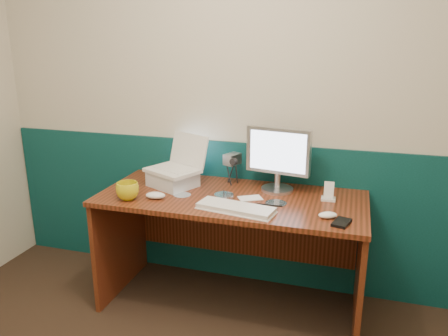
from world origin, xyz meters
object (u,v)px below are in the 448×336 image
(desk, at_px, (231,252))
(monitor, at_px, (278,160))
(keyboard, at_px, (236,209))
(camcorder, at_px, (232,169))
(mug, at_px, (128,191))
(laptop, at_px, (172,152))

(desk, bearing_deg, monitor, 36.45)
(keyboard, bearing_deg, camcorder, 117.57)
(mug, height_order, camcorder, camcorder)
(desk, bearing_deg, camcorder, 104.40)
(desk, distance_m, keyboard, 0.45)
(laptop, xyz_separation_m, camcorder, (0.35, 0.16, -0.12))
(desk, relative_size, monitor, 4.01)
(desk, xyz_separation_m, laptop, (-0.41, 0.07, 0.60))
(laptop, distance_m, monitor, 0.67)
(mug, bearing_deg, camcorder, 42.22)
(keyboard, xyz_separation_m, mug, (-0.66, -0.01, 0.04))
(keyboard, distance_m, mug, 0.66)
(laptop, xyz_separation_m, monitor, (0.66, 0.11, -0.02))
(camcorder, bearing_deg, mug, -114.66)
(mug, bearing_deg, monitor, 26.82)
(monitor, distance_m, keyboard, 0.47)
(mug, bearing_deg, desk, 22.01)
(monitor, xyz_separation_m, mug, (-0.82, -0.41, -0.15))
(laptop, height_order, keyboard, laptop)
(laptop, distance_m, mug, 0.38)
(laptop, relative_size, keyboard, 0.73)
(keyboard, height_order, mug, mug)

